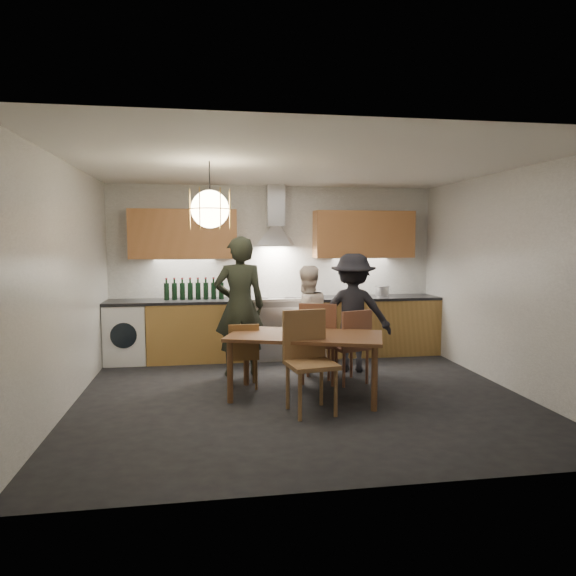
{
  "coord_description": "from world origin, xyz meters",
  "views": [
    {
      "loc": [
        -1.04,
        -5.65,
        1.78
      ],
      "look_at": [
        -0.08,
        0.4,
        1.2
      ],
      "focal_mm": 32.0,
      "sensor_mm": 36.0,
      "label": 1
    }
  ],
  "objects": [
    {
      "name": "chair_back_right",
      "position": [
        0.71,
        0.35,
        0.53
      ],
      "size": [
        0.53,
        0.53,
        0.93
      ],
      "rotation": [
        0.0,
        0.0,
        3.46
      ],
      "color": "brown",
      "rests_on": "ground"
    },
    {
      "name": "person_right",
      "position": [
        0.9,
        1.0,
        0.8
      ],
      "size": [
        1.16,
        0.87,
        1.59
      ],
      "primitive_type": "imported",
      "rotation": [
        0.0,
        0.0,
        2.84
      ],
      "color": "black",
      "rests_on": "ground"
    },
    {
      "name": "chair_back_left",
      "position": [
        -0.63,
        0.36,
        0.45
      ],
      "size": [
        0.36,
        0.36,
        0.79
      ],
      "rotation": [
        0.0,
        0.0,
        3.15
      ],
      "color": "brown",
      "rests_on": "ground"
    },
    {
      "name": "pendant_lamp",
      "position": [
        -1.0,
        -0.1,
        2.1
      ],
      "size": [
        0.43,
        0.43,
        0.7
      ],
      "color": "black",
      "rests_on": "ground"
    },
    {
      "name": "wall_fixtures",
      "position": [
        0.0,
        2.07,
        1.87
      ],
      "size": [
        4.3,
        0.54,
        1.1
      ],
      "color": "#C8854D",
      "rests_on": "ground"
    },
    {
      "name": "wine_bottles",
      "position": [
        -1.23,
        1.99,
        1.06
      ],
      "size": [
        0.87,
        0.08,
        0.32
      ],
      "color": "black",
      "rests_on": "counter_run"
    },
    {
      "name": "ground",
      "position": [
        0.0,
        0.0,
        0.0
      ],
      "size": [
        5.0,
        5.0,
        0.0
      ],
      "primitive_type": "plane",
      "color": "black",
      "rests_on": "ground"
    },
    {
      "name": "mixing_bowl",
      "position": [
        1.26,
        1.88,
        0.93
      ],
      "size": [
        0.27,
        0.27,
        0.07
      ],
      "primitive_type": "imported",
      "rotation": [
        0.0,
        0.0,
        -0.01
      ],
      "color": "silver",
      "rests_on": "counter_run"
    },
    {
      "name": "room_shell",
      "position": [
        0.0,
        0.0,
        1.71
      ],
      "size": [
        5.02,
        4.52,
        2.61
      ],
      "color": "white",
      "rests_on": "ground"
    },
    {
      "name": "chair_front",
      "position": [
        -0.02,
        -0.51,
        0.6
      ],
      "size": [
        0.54,
        0.54,
        1.04
      ],
      "rotation": [
        0.0,
        0.0,
        0.16
      ],
      "color": "brown",
      "rests_on": "ground"
    },
    {
      "name": "person_mid",
      "position": [
        0.28,
        1.11,
        0.72
      ],
      "size": [
        0.83,
        0.72,
        1.43
      ],
      "primitive_type": "imported",
      "rotation": [
        0.0,
        0.0,
        3.44
      ],
      "color": "white",
      "rests_on": "ground"
    },
    {
      "name": "range_stove",
      "position": [
        0.0,
        1.94,
        0.44
      ],
      "size": [
        0.9,
        0.6,
        0.92
      ],
      "color": "silver",
      "rests_on": "ground"
    },
    {
      "name": "chair_back_mid",
      "position": [
        0.31,
        0.44,
        0.58
      ],
      "size": [
        0.59,
        0.59,
        1.01
      ],
      "rotation": [
        0.0,
        0.0,
        2.77
      ],
      "color": "brown",
      "rests_on": "ground"
    },
    {
      "name": "counter_run",
      "position": [
        0.02,
        1.95,
        0.45
      ],
      "size": [
        5.0,
        0.62,
        0.9
      ],
      "color": "tan",
      "rests_on": "ground"
    },
    {
      "name": "person_left",
      "position": [
        -0.62,
        1.02,
        0.91
      ],
      "size": [
        0.68,
        0.45,
        1.82
      ],
      "primitive_type": "imported",
      "rotation": [
        0.0,
        0.0,
        3.17
      ],
      "color": "black",
      "rests_on": "ground"
    },
    {
      "name": "dining_table",
      "position": [
        0.04,
        -0.07,
        0.64
      ],
      "size": [
        1.89,
        1.36,
        0.72
      ],
      "rotation": [
        0.0,
        0.0,
        -0.33
      ],
      "color": "brown",
      "rests_on": "ground"
    },
    {
      "name": "stock_pot",
      "position": [
        1.66,
        2.0,
        0.97
      ],
      "size": [
        0.26,
        0.26,
        0.15
      ],
      "primitive_type": "cylinder",
      "rotation": [
        0.0,
        0.0,
        0.24
      ],
      "color": "silver",
      "rests_on": "counter_run"
    }
  ]
}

